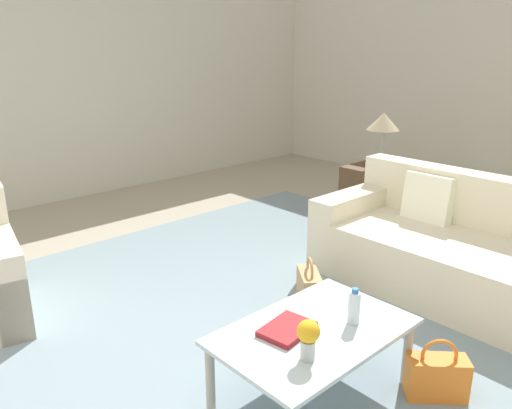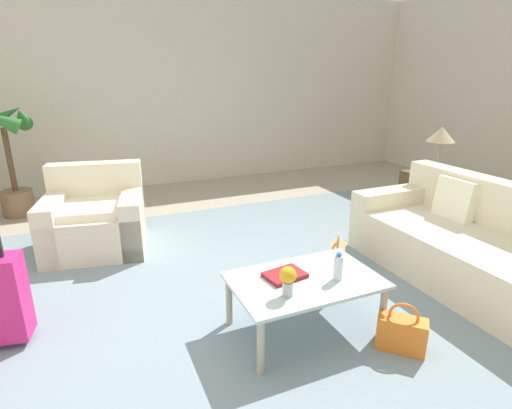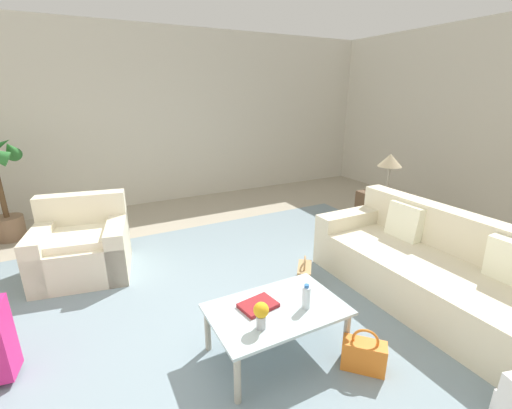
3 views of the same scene
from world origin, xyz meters
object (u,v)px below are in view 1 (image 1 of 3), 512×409
(handbag_orange, at_px, (437,376))
(couch, at_px, (482,260))
(coffee_table_book, at_px, (287,329))
(flower_vase, at_px, (308,336))
(table_lamp, at_px, (383,124))
(side_table, at_px, (378,192))
(coffee_table, at_px, (314,338))
(water_bottle, at_px, (354,307))
(handbag_tan, at_px, (309,287))

(handbag_orange, bearing_deg, couch, 15.26)
(coffee_table_book, bearing_deg, couch, -14.34)
(flower_vase, relative_size, table_lamp, 0.35)
(couch, height_order, side_table, couch)
(coffee_table, distance_m, table_lamp, 3.25)
(coffee_table_book, height_order, table_lamp, table_lamp)
(couch, xyz_separation_m, coffee_table_book, (-1.92, 0.18, 0.13))
(water_bottle, distance_m, handbag_tan, 1.06)
(coffee_table_book, height_order, side_table, side_table)
(coffee_table_book, xyz_separation_m, side_table, (2.92, 1.42, -0.15))
(couch, distance_m, water_bottle, 1.61)
(couch, xyz_separation_m, handbag_tan, (-1.02, 0.81, -0.17))
(side_table, xyz_separation_m, handbag_tan, (-2.02, -0.79, -0.16))
(coffee_table_book, xyz_separation_m, flower_vase, (-0.10, -0.23, 0.11))
(side_table, bearing_deg, couch, -122.01)
(flower_vase, bearing_deg, coffee_table_book, 66.50)
(side_table, relative_size, handbag_tan, 1.73)
(couch, relative_size, flower_vase, 11.89)
(couch, xyz_separation_m, table_lamp, (1.00, 1.60, 0.75))
(table_lamp, bearing_deg, handbag_orange, -139.71)
(coffee_table, bearing_deg, couch, -3.18)
(handbag_tan, bearing_deg, flower_vase, -139.23)
(coffee_table, distance_m, flower_vase, 0.32)
(handbag_orange, bearing_deg, handbag_tan, 76.30)
(side_table, distance_m, table_lamp, 0.76)
(couch, relative_size, handbag_tan, 6.81)
(water_bottle, xyz_separation_m, coffee_table_book, (-0.32, 0.18, -0.08))
(coffee_table, distance_m, handbag_tan, 1.08)
(coffee_table, relative_size, flower_vase, 5.07)
(coffee_table, bearing_deg, table_lamp, 28.18)
(water_bottle, relative_size, handbag_orange, 0.57)
(table_lamp, distance_m, handbag_tan, 2.36)
(flower_vase, height_order, handbag_orange, flower_vase)
(table_lamp, xyz_separation_m, handbag_orange, (-2.31, -1.96, -0.91))
(coffee_table_book, relative_size, flower_vase, 1.35)
(couch, distance_m, side_table, 1.89)
(coffee_table, relative_size, table_lamp, 1.78)
(coffee_table_book, height_order, handbag_tan, coffee_table_book)
(coffee_table, xyz_separation_m, side_table, (2.80, 1.50, -0.08))
(coffee_table, xyz_separation_m, water_bottle, (0.20, -0.10, 0.15))
(table_lamp, bearing_deg, water_bottle, -148.39)
(coffee_table_book, bearing_deg, side_table, 16.95)
(couch, bearing_deg, coffee_table_book, 174.64)
(handbag_orange, bearing_deg, coffee_table_book, 138.76)
(couch, bearing_deg, side_table, 57.99)
(couch, relative_size, side_table, 3.93)
(water_bottle, bearing_deg, handbag_tan, 54.54)
(couch, xyz_separation_m, handbag_orange, (-1.31, -0.36, -0.17))
(water_bottle, bearing_deg, coffee_table_book, 150.64)
(coffee_table, bearing_deg, water_bottle, -26.57)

